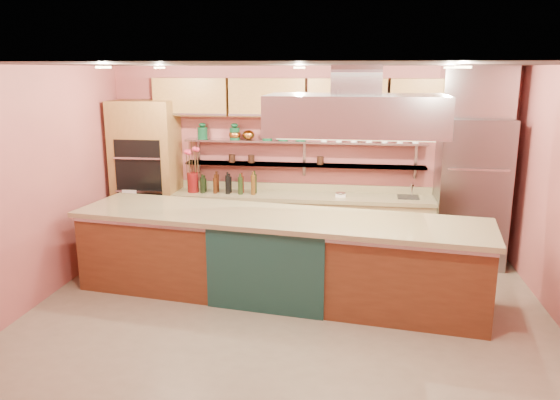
% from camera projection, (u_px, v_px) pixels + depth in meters
% --- Properties ---
extents(floor, '(6.00, 5.00, 0.02)m').
position_uv_depth(floor, '(286.00, 318.00, 6.22)').
color(floor, gray).
rests_on(floor, ground).
extents(ceiling, '(6.00, 5.00, 0.02)m').
position_uv_depth(ceiling, '(287.00, 64.00, 5.56)').
color(ceiling, black).
rests_on(ceiling, wall_back).
extents(wall_back, '(6.00, 0.04, 2.80)m').
position_uv_depth(wall_back, '(308.00, 160.00, 8.30)').
color(wall_back, '#B45955').
rests_on(wall_back, floor).
extents(wall_front, '(6.00, 0.04, 2.80)m').
position_uv_depth(wall_front, '(235.00, 287.00, 3.48)').
color(wall_front, '#B45955').
rests_on(wall_front, floor).
extents(wall_left, '(0.04, 5.00, 2.80)m').
position_uv_depth(wall_left, '(29.00, 189.00, 6.30)').
color(wall_left, '#B45955').
rests_on(wall_left, floor).
extents(oven_stack, '(0.95, 0.64, 2.30)m').
position_uv_depth(oven_stack, '(147.00, 176.00, 8.38)').
color(oven_stack, olive).
rests_on(oven_stack, floor).
extents(refrigerator, '(0.95, 0.72, 2.10)m').
position_uv_depth(refrigerator, '(471.00, 193.00, 7.71)').
color(refrigerator, gray).
rests_on(refrigerator, floor).
extents(back_counter, '(3.84, 0.64, 0.93)m').
position_uv_depth(back_counter, '(302.00, 225.00, 8.23)').
color(back_counter, tan).
rests_on(back_counter, floor).
extents(wall_shelf_lower, '(3.60, 0.26, 0.03)m').
position_uv_depth(wall_shelf_lower, '(304.00, 165.00, 8.19)').
color(wall_shelf_lower, '#B0B3B7').
rests_on(wall_shelf_lower, wall_back).
extents(wall_shelf_upper, '(3.60, 0.26, 0.03)m').
position_uv_depth(wall_shelf_upper, '(304.00, 142.00, 8.11)').
color(wall_shelf_upper, '#B0B3B7').
rests_on(wall_shelf_upper, wall_back).
extents(upper_cabinets, '(4.60, 0.36, 0.55)m').
position_uv_depth(upper_cabinets, '(307.00, 98.00, 7.90)').
color(upper_cabinets, olive).
rests_on(upper_cabinets, wall_back).
extents(range_hood, '(2.00, 1.00, 0.45)m').
position_uv_depth(range_hood, '(355.00, 115.00, 6.18)').
color(range_hood, '#B0B3B7').
rests_on(range_hood, ceiling).
extents(ceiling_downlights, '(4.00, 2.80, 0.02)m').
position_uv_depth(ceiling_downlights, '(289.00, 67.00, 5.76)').
color(ceiling_downlights, '#FFE5A5').
rests_on(ceiling_downlights, ceiling).
extents(island, '(5.04, 1.73, 1.03)m').
position_uv_depth(island, '(277.00, 256.00, 6.71)').
color(island, brown).
rests_on(island, floor).
extents(flower_vase, '(0.21, 0.21, 0.30)m').
position_uv_depth(flower_vase, '(193.00, 182.00, 8.27)').
color(flower_vase, maroon).
rests_on(flower_vase, back_counter).
extents(oil_bottle_cluster, '(0.93, 0.54, 0.29)m').
position_uv_depth(oil_bottle_cluster, '(228.00, 184.00, 8.19)').
color(oil_bottle_cluster, black).
rests_on(oil_bottle_cluster, back_counter).
extents(kitchen_scale, '(0.15, 0.12, 0.08)m').
position_uv_depth(kitchen_scale, '(341.00, 194.00, 7.99)').
color(kitchen_scale, white).
rests_on(kitchen_scale, back_counter).
extents(bar_faucet, '(0.04, 0.04, 0.21)m').
position_uv_depth(bar_faucet, '(412.00, 190.00, 7.93)').
color(bar_faucet, white).
rests_on(bar_faucet, back_counter).
extents(copper_kettle, '(0.24, 0.24, 0.15)m').
position_uv_depth(copper_kettle, '(249.00, 135.00, 8.20)').
color(copper_kettle, '#B76C2A').
rests_on(copper_kettle, wall_shelf_upper).
extents(green_canister, '(0.18, 0.18, 0.17)m').
position_uv_depth(green_canister, '(283.00, 135.00, 8.13)').
color(green_canister, '#0E4124').
rests_on(green_canister, wall_shelf_upper).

